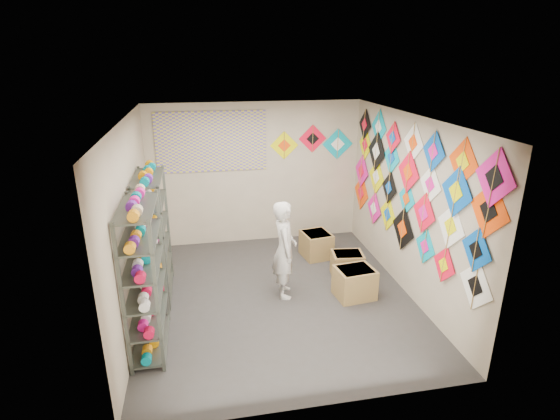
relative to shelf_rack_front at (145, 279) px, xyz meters
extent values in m
plane|color=#33302D|center=(1.78, 0.85, -0.95)|extent=(4.50, 4.50, 0.00)
plane|color=tan|center=(1.78, 3.10, 0.40)|extent=(4.00, 0.00, 4.00)
plane|color=tan|center=(1.78, -1.40, 0.40)|extent=(4.00, 0.00, 4.00)
plane|color=tan|center=(-0.22, 0.85, 0.40)|extent=(0.00, 4.50, 4.50)
plane|color=tan|center=(3.78, 0.85, 0.40)|extent=(0.00, 4.50, 4.50)
plane|color=gray|center=(1.78, 0.85, 1.75)|extent=(4.50, 4.50, 0.00)
cube|color=#4C5147|center=(0.00, 0.00, 0.00)|extent=(0.40, 1.10, 1.90)
cube|color=#4C5147|center=(0.00, 1.30, 0.00)|extent=(0.40, 1.10, 1.90)
cylinder|color=#FE179C|center=(0.00, -0.48, 0.09)|extent=(0.12, 0.10, 0.12)
cylinder|color=orange|center=(0.00, -0.29, 0.09)|extent=(0.12, 0.10, 0.12)
cylinder|color=orange|center=(0.00, -0.10, 0.09)|extent=(0.12, 0.10, 0.12)
cylinder|color=silver|center=(0.00, 0.10, 0.09)|extent=(0.12, 0.10, 0.12)
cylinder|color=red|center=(0.00, 0.29, 0.09)|extent=(0.12, 0.10, 0.12)
cylinder|color=#6B21A5|center=(0.00, 0.48, 0.09)|extent=(0.12, 0.10, 0.12)
cylinder|color=beige|center=(0.00, 0.82, 0.09)|extent=(0.12, 0.10, 0.12)
cylinder|color=#01808D|center=(0.00, 1.01, 0.09)|extent=(0.12, 0.10, 0.12)
cylinder|color=#FE179C|center=(0.00, 1.20, 0.09)|extent=(0.12, 0.10, 0.12)
cylinder|color=orange|center=(0.00, 1.40, 0.09)|extent=(0.12, 0.10, 0.12)
cylinder|color=orange|center=(0.00, 1.59, 0.09)|extent=(0.12, 0.10, 0.12)
cylinder|color=silver|center=(0.00, 1.78, 0.09)|extent=(0.12, 0.10, 0.12)
cube|color=white|center=(3.77, -0.97, 0.04)|extent=(0.01, 0.63, 0.63)
cube|color=#F40B2A|center=(3.75, -0.33, -0.01)|extent=(0.03, 0.50, 0.50)
cube|color=#059CB2|center=(3.77, 0.20, 0.02)|extent=(0.03, 0.53, 0.53)
cube|color=black|center=(3.75, 0.86, 0.02)|extent=(0.01, 0.70, 0.70)
cube|color=#EDE700|center=(3.77, 1.46, 0.04)|extent=(0.02, 0.59, 0.59)
cube|color=#E7138E|center=(3.75, 2.00, -0.05)|extent=(0.01, 0.59, 0.59)
cube|color=#FF4505|center=(3.77, 2.69, 0.04)|extent=(0.01, 0.70, 0.70)
cube|color=#064FB1|center=(3.75, -0.90, 0.46)|extent=(0.01, 0.56, 0.56)
cube|color=white|center=(3.77, -0.33, 0.53)|extent=(0.03, 0.61, 0.61)
cube|color=#F40B2A|center=(3.75, 0.31, 0.48)|extent=(0.02, 0.60, 0.60)
cube|color=#059CB2|center=(3.77, 0.87, 0.51)|extent=(0.03, 0.51, 0.51)
cube|color=black|center=(3.75, 1.46, 0.50)|extent=(0.02, 0.54, 0.54)
cube|color=#EDE700|center=(3.77, 2.04, 0.53)|extent=(0.01, 0.64, 0.64)
cube|color=#E7138E|center=(3.75, 2.70, 0.46)|extent=(0.02, 0.64, 0.64)
cube|color=#FF4505|center=(3.77, -0.98, 0.97)|extent=(0.04, 0.67, 0.67)
cube|color=#064FB1|center=(3.75, -0.37, 0.99)|extent=(0.02, 0.65, 0.65)
cube|color=white|center=(3.77, 0.26, 0.90)|extent=(0.01, 0.55, 0.55)
cube|color=#F40B2A|center=(3.75, 0.87, 0.92)|extent=(0.01, 0.65, 0.65)
cube|color=#059CB2|center=(3.77, 1.50, 1.00)|extent=(0.02, 0.57, 0.57)
cube|color=black|center=(3.75, 2.08, 0.98)|extent=(0.02, 0.71, 0.71)
cube|color=#EDE700|center=(3.77, 2.65, 0.98)|extent=(0.01, 0.59, 0.59)
cube|color=#E7138E|center=(3.75, -1.00, 1.34)|extent=(0.03, 0.66, 0.66)
cube|color=#FF4505|center=(3.77, -0.39, 1.36)|extent=(0.02, 0.60, 0.60)
cube|color=#064FB1|center=(3.75, 0.25, 1.35)|extent=(0.02, 0.56, 0.56)
cube|color=white|center=(3.77, 0.84, 1.36)|extent=(0.02, 0.59, 0.59)
cube|color=#F40B2A|center=(3.75, 1.48, 1.32)|extent=(0.03, 0.52, 0.52)
cube|color=#059CB2|center=(3.77, 2.09, 1.38)|extent=(0.01, 0.61, 0.61)
cube|color=black|center=(3.75, 2.69, 1.34)|extent=(0.02, 0.56, 0.56)
cube|color=#EDE700|center=(2.33, 3.09, 0.93)|extent=(0.54, 0.02, 0.54)
cube|color=#F40B2A|center=(2.88, 3.09, 1.04)|extent=(0.54, 0.02, 0.54)
cube|color=#059CB2|center=(3.38, 3.09, 0.92)|extent=(0.60, 0.02, 0.60)
cube|color=#5C4CA4|center=(0.98, 3.08, 1.05)|extent=(2.00, 0.01, 1.10)
imported|color=beige|center=(1.90, 0.92, -0.19)|extent=(0.61, 0.45, 1.51)
cube|color=olive|center=(2.94, 0.65, -0.72)|extent=(0.61, 0.53, 0.47)
cube|color=olive|center=(3.05, 1.30, -0.74)|extent=(0.55, 0.47, 0.41)
cube|color=olive|center=(2.74, 2.12, -0.72)|extent=(0.56, 0.60, 0.46)
camera|label=1|loc=(0.73, -4.89, 2.55)|focal=28.00mm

